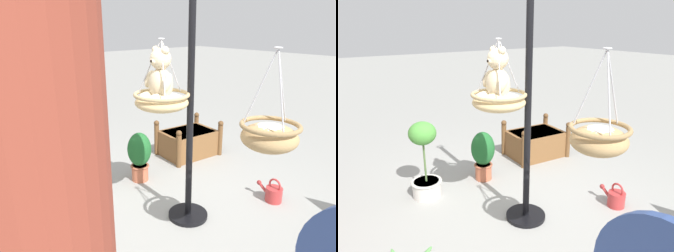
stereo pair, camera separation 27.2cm
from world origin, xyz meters
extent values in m
plane|color=gray|center=(0.00, 0.00, 0.00)|extent=(40.00, 40.00, 0.00)
cylinder|color=black|center=(-0.19, -0.08, 1.26)|extent=(0.07, 0.07, 2.51)
cylinder|color=black|center=(-0.19, -0.08, 0.02)|extent=(0.44, 0.44, 0.04)
ellipsoid|color=tan|center=(-0.04, 0.17, 1.33)|extent=(0.54, 0.54, 0.18)
torus|color=tan|center=(-0.04, 0.17, 1.41)|extent=(0.56, 0.56, 0.04)
ellipsoid|color=silver|center=(-0.04, 0.17, 1.35)|extent=(0.47, 0.47, 0.14)
cylinder|color=#B7B7BC|center=(0.06, 0.23, 1.68)|extent=(0.23, 0.14, 0.54)
cylinder|color=#B7B7BC|center=(-0.15, 0.23, 1.68)|extent=(0.23, 0.14, 0.54)
cylinder|color=#B7B7BC|center=(-0.04, 0.05, 1.68)|extent=(0.01, 0.26, 0.54)
torus|color=#B7B7BC|center=(-0.04, 0.17, 1.95)|extent=(0.06, 0.06, 0.01)
ellipsoid|color=beige|center=(-0.04, 0.18, 1.51)|extent=(0.27, 0.23, 0.31)
sphere|color=beige|center=(-0.04, 0.18, 1.76)|extent=(0.23, 0.23, 0.21)
ellipsoid|color=beige|center=(-0.04, 0.26, 1.74)|extent=(0.10, 0.08, 0.07)
sphere|color=black|center=(-0.04, 0.29, 1.75)|extent=(0.03, 0.03, 0.03)
sphere|color=beige|center=(-0.11, 0.18, 1.84)|extent=(0.08, 0.08, 0.08)
sphere|color=beige|center=(0.03, 0.18, 1.84)|extent=(0.08, 0.08, 0.08)
ellipsoid|color=beige|center=(-0.18, 0.21, 1.55)|extent=(0.08, 0.15, 0.20)
ellipsoid|color=beige|center=(0.10, 0.21, 1.55)|extent=(0.08, 0.15, 0.20)
ellipsoid|color=beige|center=(-0.12, 0.29, 1.40)|extent=(0.10, 0.18, 0.10)
ellipsoid|color=beige|center=(0.03, 0.29, 1.40)|extent=(0.10, 0.18, 0.10)
ellipsoid|color=tan|center=(-1.20, 0.04, 1.26)|extent=(0.43, 0.43, 0.21)
torus|color=#97794E|center=(-1.20, 0.04, 1.36)|extent=(0.46, 0.46, 0.04)
ellipsoid|color=silver|center=(-1.20, 0.04, 1.28)|extent=(0.38, 0.38, 0.17)
cylinder|color=#B7B7BC|center=(-1.11, 0.09, 1.64)|extent=(0.19, 0.11, 0.57)
cylinder|color=#B7B7BC|center=(-1.28, 0.09, 1.64)|extent=(0.19, 0.11, 0.57)
cylinder|color=#B7B7BC|center=(-1.20, -0.06, 1.64)|extent=(0.01, 0.21, 0.57)
torus|color=#B7B7BC|center=(-1.20, 0.04, 1.92)|extent=(0.06, 0.06, 0.01)
cube|color=brown|center=(1.13, -1.29, 0.20)|extent=(0.67, 0.88, 0.41)
cube|color=#382819|center=(1.13, -1.29, 0.38)|extent=(0.59, 0.78, 0.06)
cylinder|color=brown|center=(0.86, -0.84, 0.25)|extent=(0.08, 0.08, 0.51)
cylinder|color=brown|center=(1.46, -0.89, 0.25)|extent=(0.08, 0.08, 0.51)
cylinder|color=brown|center=(0.79, -1.68, 0.25)|extent=(0.08, 0.08, 0.51)
cylinder|color=brown|center=(1.40, -1.73, 0.25)|extent=(0.08, 0.08, 0.51)
sphere|color=brown|center=(0.86, -0.84, 0.54)|extent=(0.09, 0.09, 0.09)
sphere|color=brown|center=(1.46, -0.89, 0.54)|extent=(0.09, 0.09, 0.09)
sphere|color=brown|center=(0.79, -1.68, 0.54)|extent=(0.09, 0.09, 0.09)
sphere|color=brown|center=(1.40, -1.73, 0.54)|extent=(0.09, 0.09, 0.09)
cylinder|color=beige|center=(0.88, 0.67, 0.10)|extent=(0.35, 0.35, 0.21)
torus|color=#BCB7AE|center=(0.88, 0.67, 0.20)|extent=(0.39, 0.39, 0.03)
cylinder|color=#382819|center=(0.88, 0.67, 0.19)|extent=(0.31, 0.31, 0.03)
cylinder|color=#4C6B38|center=(0.88, 0.67, 0.46)|extent=(0.02, 0.02, 0.50)
ellipsoid|color=#478E38|center=(0.88, 0.67, 0.84)|extent=(0.33, 0.33, 0.28)
cylinder|color=#BC6042|center=(0.88, -0.15, 0.11)|extent=(0.23, 0.23, 0.22)
torus|color=#A9573B|center=(0.88, -0.15, 0.21)|extent=(0.26, 0.26, 0.03)
cylinder|color=#382819|center=(0.88, -0.15, 0.21)|extent=(0.20, 0.20, 0.03)
ellipsoid|color=#1E5B28|center=(0.88, -0.15, 0.46)|extent=(0.32, 0.32, 0.47)
cylinder|color=#B23333|center=(-0.61, -1.11, 0.09)|extent=(0.20, 0.20, 0.18)
cylinder|color=#B23333|center=(-0.47, -1.11, 0.11)|extent=(0.17, 0.04, 0.14)
sphere|color=maroon|center=(-0.39, -1.11, 0.16)|extent=(0.06, 0.06, 0.06)
torus|color=#B23333|center=(-0.61, -1.11, 0.22)|extent=(0.16, 0.02, 0.16)
camera|label=1|loc=(-2.47, 2.05, 2.08)|focal=33.95mm
camera|label=2|loc=(-2.63, 1.83, 2.08)|focal=33.95mm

